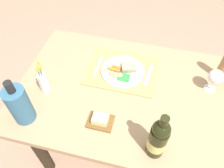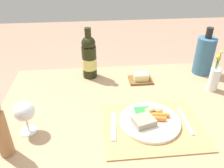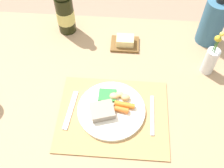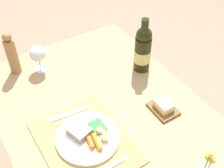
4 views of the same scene
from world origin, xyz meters
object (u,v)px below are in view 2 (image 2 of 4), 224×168
object	(u,v)px
knife	(186,121)
butter_dish	(141,78)
dining_table	(131,126)
wine_glass	(24,112)
wine_bottle	(89,57)
flower_vase	(214,78)
fork	(114,126)
pepper_mill	(1,131)
dinner_plate	(149,120)
cooler_bottle	(204,55)

from	to	relation	value
knife	butter_dish	size ratio (longest dim) A/B	1.34
dining_table	wine_glass	distance (m)	0.53
wine_bottle	flower_vase	distance (m)	0.68
wine_glass	dining_table	bearing A→B (deg)	15.29
fork	wine_glass	size ratio (longest dim) A/B	1.18
dining_table	knife	bearing A→B (deg)	-32.61
dining_table	knife	distance (m)	0.29
dining_table	wine_glass	xyz separation A→B (m)	(-0.46, -0.13, 0.23)
fork	flower_vase	distance (m)	0.61
butter_dish	pepper_mill	world-z (taller)	pepper_mill
dinner_plate	pepper_mill	bearing A→B (deg)	-169.00
wine_glass	flower_vase	xyz separation A→B (m)	(0.91, 0.23, -0.03)
fork	cooler_bottle	bearing A→B (deg)	42.64
dining_table	wine_bottle	size ratio (longest dim) A/B	4.32
dining_table	flower_vase	xyz separation A→B (m)	(0.45, 0.11, 0.20)
flower_vase	wine_bottle	bearing A→B (deg)	161.79
knife	pepper_mill	distance (m)	0.74
knife	wine_glass	bearing A→B (deg)	179.38
butter_dish	wine_bottle	size ratio (longest dim) A/B	0.45
butter_dish	wine_glass	world-z (taller)	wine_glass
dinner_plate	wine_bottle	xyz separation A→B (m)	(-0.25, 0.45, 0.10)
fork	pepper_mill	xyz separation A→B (m)	(-0.41, -0.10, 0.10)
knife	cooler_bottle	xyz separation A→B (m)	(0.26, 0.44, 0.11)
butter_dish	dinner_plate	bearing A→B (deg)	-95.93
wine_bottle	wine_glass	distance (m)	0.52
dinner_plate	wine_glass	size ratio (longest dim) A/B	1.79
dining_table	dinner_plate	distance (m)	0.20
dinner_plate	knife	bearing A→B (deg)	-3.37
wine_bottle	cooler_bottle	xyz separation A→B (m)	(0.67, -0.02, -0.01)
knife	butter_dish	bearing A→B (deg)	108.52
dinner_plate	wine_bottle	size ratio (longest dim) A/B	0.90
knife	wine_glass	distance (m)	0.68
fork	cooler_bottle	size ratio (longest dim) A/B	0.62
fork	wine_bottle	xyz separation A→B (m)	(-0.09, 0.46, 0.11)
dinner_plate	fork	xyz separation A→B (m)	(-0.16, -0.01, -0.01)
cooler_bottle	flower_vase	size ratio (longest dim) A/B	1.21
butter_dish	cooler_bottle	xyz separation A→B (m)	(0.38, 0.06, 0.09)
dining_table	fork	size ratio (longest dim) A/B	7.25
dining_table	butter_dish	xyz separation A→B (m)	(0.09, 0.24, 0.14)
fork	knife	world-z (taller)	same
fork	pepper_mill	world-z (taller)	pepper_mill
wine_bottle	knife	bearing A→B (deg)	-48.31
flower_vase	butter_dish	bearing A→B (deg)	160.49
wine_glass	pepper_mill	bearing A→B (deg)	-115.85
dinner_plate	wine_glass	bearing A→B (deg)	179.79
wine_bottle	butter_dish	bearing A→B (deg)	-16.53
fork	wine_glass	world-z (taller)	wine_glass
knife	pepper_mill	size ratio (longest dim) A/B	0.74
knife	wine_bottle	bearing A→B (deg)	132.04
dining_table	wine_bottle	xyz separation A→B (m)	(-0.19, 0.32, 0.25)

